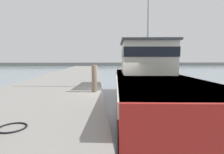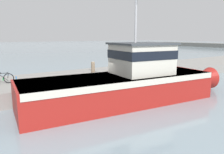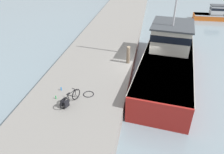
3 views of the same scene
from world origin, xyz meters
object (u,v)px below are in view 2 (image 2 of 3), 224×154
at_px(fishing_boat_main, 130,81).
at_px(water_bottle_on_curb, 3,79).
at_px(water_bottle_by_bike, 16,78).
at_px(mooring_post, 93,71).

relative_size(fishing_boat_main, water_bottle_on_curb, 73.85).
bearing_deg(fishing_boat_main, water_bottle_by_bike, -135.04).
height_order(fishing_boat_main, mooring_post, fishing_boat_main).
relative_size(fishing_boat_main, water_bottle_by_bike, 65.00).
distance_m(mooring_post, water_bottle_on_curb, 6.70).
bearing_deg(water_bottle_by_bike, mooring_post, 50.40).
relative_size(water_bottle_by_bike, water_bottle_on_curb, 1.14).
bearing_deg(water_bottle_on_curb, fishing_boat_main, 42.91).
xyz_separation_m(fishing_boat_main, water_bottle_on_curb, (-6.92, -6.43, -0.29)).
bearing_deg(mooring_post, water_bottle_on_curb, -124.53).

